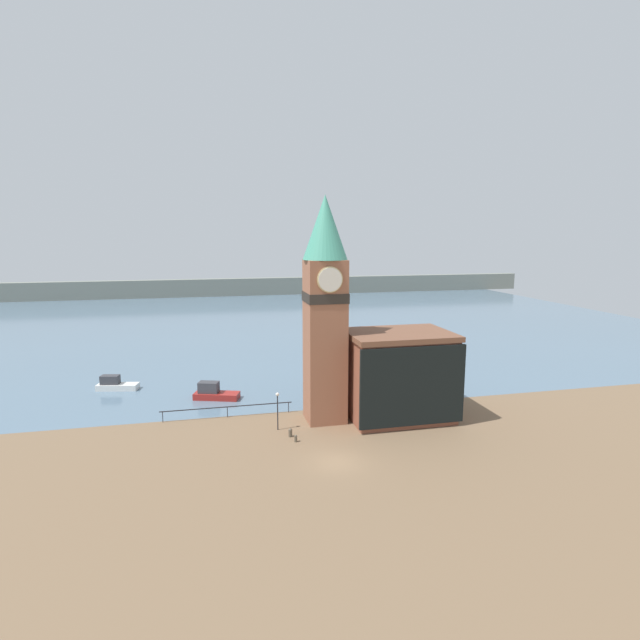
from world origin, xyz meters
The scene contains 11 objects.
ground_plane centered at (0.00, 0.00, 0.00)m, with size 160.00×160.00×0.00m, color brown.
water centered at (0.00, 72.05, 0.00)m, with size 160.00×120.00×0.00m.
far_shoreline centered at (0.00, 112.05, 2.50)m, with size 180.00×3.00×5.00m.
pier_railing centered at (-7.87, 11.80, 0.97)m, with size 12.64×0.08×1.09m.
clock_tower centered at (1.24, 9.12, 11.20)m, with size 4.09×4.09×21.06m.
pier_building centered at (8.28, 8.17, 4.22)m, with size 9.95×7.38×8.41m.
boat_near centered at (-9.02, 17.78, 0.66)m, with size 5.09×3.15×1.86m.
boat_far centered at (-19.97, 23.64, 0.60)m, with size 4.76×2.45×1.68m.
mooring_bollard_near centered at (-2.44, 4.54, 0.35)m, with size 0.26×0.26×0.64m.
mooring_bollard_far centered at (-2.70, 5.75, 0.42)m, with size 0.34×0.34×0.77m.
lamp_post centered at (-3.54, 7.56, 2.50)m, with size 0.32×0.32×3.52m.
Camera 1 is at (-9.46, -35.22, 17.47)m, focal length 28.00 mm.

